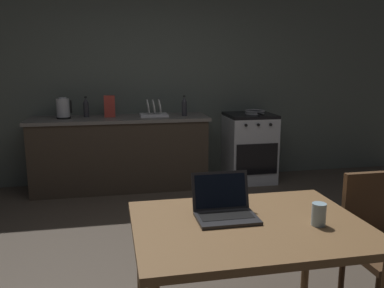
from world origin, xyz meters
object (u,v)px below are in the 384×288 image
object	(u,v)px
laptop	(225,209)
electric_kettle	(63,108)
stove_oven	(249,147)
drinking_glass	(319,214)
frying_pan	(255,112)
dish_rack	(154,112)
dining_table	(249,236)
bottle	(184,106)
bottle_b	(86,107)
cereal_box	(110,106)
chair	(380,239)

from	to	relation	value
laptop	electric_kettle	size ratio (longest dim) A/B	1.28
stove_oven	drinking_glass	xyz separation A→B (m)	(-0.76, -3.19, 0.35)
frying_pan	drinking_glass	world-z (taller)	frying_pan
laptop	dish_rack	world-z (taller)	dish_rack
drinking_glass	dining_table	bearing A→B (deg)	163.76
bottle	bottle_b	xyz separation A→B (m)	(-1.19, 0.13, -0.00)
drinking_glass	laptop	bearing A→B (deg)	155.04
bottle	laptop	bearing A→B (deg)	-96.16
cereal_box	dish_rack	xyz separation A→B (m)	(0.53, -0.02, -0.08)
chair	drinking_glass	bearing A→B (deg)	-144.29
frying_pan	laptop	bearing A→B (deg)	-112.90
bottle_b	stove_oven	bearing A→B (deg)	-2.29
electric_kettle	cereal_box	distance (m)	0.54
bottle_b	bottle	bearing A→B (deg)	-6.24
chair	bottle_b	bearing A→B (deg)	136.07
laptop	dish_rack	bearing A→B (deg)	82.28
dining_table	drinking_glass	world-z (taller)	drinking_glass
bottle_b	laptop	bearing A→B (deg)	-74.14
laptop	frying_pan	distance (m)	3.22
stove_oven	laptop	distance (m)	3.23
stove_oven	electric_kettle	world-z (taller)	electric_kettle
electric_kettle	bottle	size ratio (longest dim) A/B	0.99
bottle	frying_pan	distance (m)	0.94
drinking_glass	stove_oven	bearing A→B (deg)	76.64
chair	bottle_b	size ratio (longest dim) A/B	3.61
electric_kettle	dish_rack	world-z (taller)	electric_kettle
drinking_glass	cereal_box	distance (m)	3.38
dining_table	electric_kettle	xyz separation A→B (m)	(-1.23, 3.09, 0.35)
stove_oven	chair	world-z (taller)	chair
bottle	drinking_glass	bearing A→B (deg)	-87.81
laptop	electric_kettle	world-z (taller)	electric_kettle
chair	frying_pan	distance (m)	3.01
chair	dish_rack	world-z (taller)	dish_rack
drinking_glass	bottle	bearing A→B (deg)	92.19
bottle_b	dining_table	bearing A→B (deg)	-72.94
chair	bottle	size ratio (longest dim) A/B	3.57
stove_oven	frying_pan	distance (m)	0.48
dining_table	bottle	distance (m)	3.07
stove_oven	dish_rack	xyz separation A→B (m)	(-1.25, 0.00, 0.50)
stove_oven	drinking_glass	bearing A→B (deg)	-103.36
dining_table	electric_kettle	size ratio (longest dim) A/B	4.77
frying_pan	bottle_b	distance (m)	2.13
bottle	dish_rack	distance (m)	0.38
dining_table	chair	world-z (taller)	chair
dish_rack	bottle	bearing A→B (deg)	-7.61
dining_table	stove_oven	bearing A→B (deg)	70.54
dining_table	bottle	bearing A→B (deg)	85.97
stove_oven	bottle_b	world-z (taller)	bottle_b
laptop	bottle	xyz separation A→B (m)	(0.32, 2.94, 0.23)
chair	drinking_glass	size ratio (longest dim) A/B	7.81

